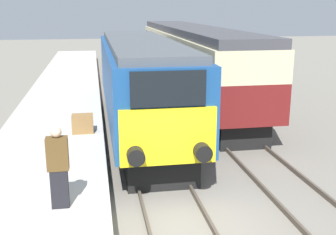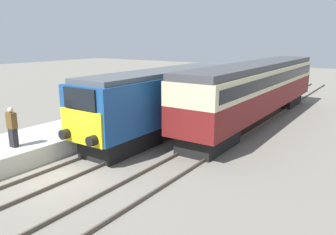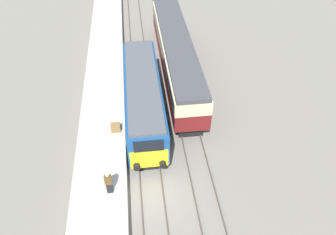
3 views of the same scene
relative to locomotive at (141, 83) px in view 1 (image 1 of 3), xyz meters
name	(u,v)px [view 1 (image 1 of 3)]	position (x,y,z in m)	size (l,w,h in m)	color
ground_plane	(180,228)	(0.00, -7.62, -2.05)	(120.00, 120.00, 0.00)	slate
platform_left	(57,125)	(-3.30, 0.38, -1.64)	(3.50, 50.00, 0.81)	#B7B2A8
rails_near_track	(150,153)	(0.00, -2.62, -1.98)	(1.51, 60.00, 0.14)	#4C4238
rails_far_track	(245,148)	(3.40, -2.62, -1.98)	(1.50, 60.00, 0.14)	#4C4238
locomotive	(141,83)	(0.00, 0.00, 0.00)	(2.70, 12.68, 3.71)	black
passenger_carriage	(192,56)	(3.40, 5.88, 0.32)	(2.75, 18.01, 3.91)	black
person_on_platform	(58,168)	(-2.59, -7.69, -0.36)	(0.44, 0.26, 1.76)	black
luggage_crate	(83,124)	(-2.23, -2.20, -0.94)	(0.70, 0.56, 0.60)	olive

